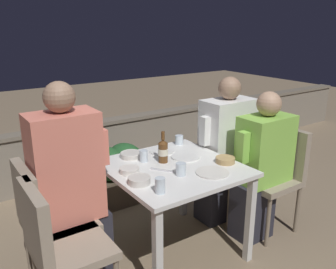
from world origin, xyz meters
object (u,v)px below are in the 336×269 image
Objects in this scene: person_coral_top at (72,186)px; person_white_polo at (224,150)px; person_green_blouse at (261,166)px; chair_right_far at (239,156)px; chair_left_far at (44,215)px; chair_right_near at (276,168)px; chair_left_near at (56,241)px; beer_bottle at (163,151)px; potted_plant at (229,144)px.

person_coral_top reaches higher than person_white_polo.
chair_right_far is at bearing 68.95° from person_green_blouse.
person_white_polo is at bearing 2.09° from person_coral_top.
chair_left_far is 1.00× the size of chair_right_near.
beer_bottle is (0.90, 0.29, 0.26)m from chair_left_near.
chair_left_near is at bearing -124.89° from person_coral_top.
person_white_polo is (-0.05, 0.37, 0.04)m from person_green_blouse.
chair_right_far is 0.77m from potted_plant.
beer_bottle is 0.36× the size of potted_plant.
chair_left_near is 1.83m from chair_right_near.
person_green_blouse is 0.81m from beer_bottle.
potted_plant is at bearing 26.89° from beer_bottle.
chair_left_far is at bearing 178.05° from beer_bottle.
chair_right_near is at bearing 0.00° from person_green_blouse.
chair_right_far is (1.56, 0.05, -0.15)m from person_coral_top.
chair_right_near is 3.74× the size of beer_bottle.
chair_left_near is at bearing -156.70° from potted_plant.
person_green_blouse is at bearing -111.05° from chair_right_far.
chair_right_near reaches higher than potted_plant.
chair_left_far is at bearing 168.60° from person_green_blouse.
chair_left_far is at bearing -163.64° from potted_plant.
person_green_blouse is (1.61, -0.32, 0.06)m from chair_left_far.
person_coral_top is (0.22, 0.32, 0.15)m from chair_left_near.
person_green_blouse is 5.12× the size of beer_bottle.
person_green_blouse is at bearing -12.89° from person_coral_top.
chair_left_near is 0.69× the size of person_white_polo.
chair_left_far is 1.64m from person_green_blouse.
person_white_polo reaches higher than beer_bottle.
person_coral_top is 1.14× the size of person_green_blouse.
person_green_blouse is (-0.20, -0.00, 0.06)m from chair_right_near.
chair_left_far is 0.73× the size of person_green_blouse.
beer_bottle is (-0.73, 0.29, 0.20)m from person_green_blouse.
person_coral_top is at bearing 55.11° from chair_left_near.
person_coral_top is 5.83× the size of beer_bottle.
person_coral_top is at bearing 167.11° from person_green_blouse.
person_coral_top is 1.37m from person_white_polo.
potted_plant is at bearing 16.36° from chair_left_far.
chair_left_near is 0.41m from person_coral_top.
person_coral_top reaches higher than chair_right_near.
potted_plant is (2.03, 0.65, -0.29)m from person_coral_top.
chair_left_near and chair_left_far have the same top height.
person_white_polo reaches higher than chair_right_near.
chair_left_far is 1.83m from chair_right_near.
chair_left_far is 1.35× the size of potted_plant.
chair_left_near is at bearing -168.39° from chair_right_far.
chair_right_near is at bearing -11.36° from person_coral_top.
chair_right_near is at bearing -10.19° from chair_left_far.
person_green_blouse is (1.64, -0.01, 0.06)m from chair_left_near.
person_coral_top is at bearing -178.17° from chair_right_far.
chair_left_far is 1.75m from chair_right_far.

